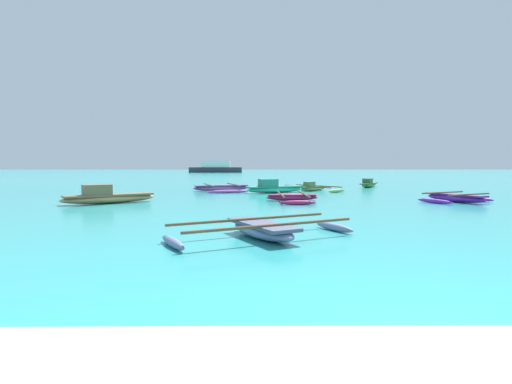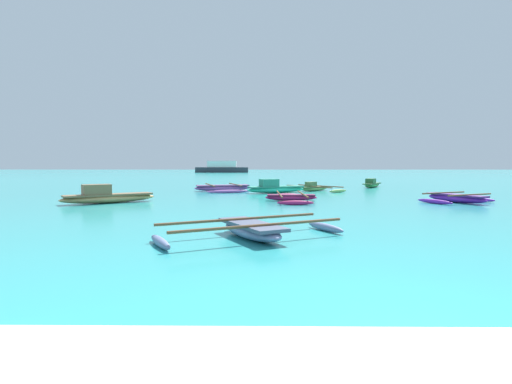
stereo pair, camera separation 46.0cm
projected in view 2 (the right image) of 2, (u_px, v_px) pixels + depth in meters
moored_boat_0 at (372, 184)px, 30.28m from camera, size 2.11×2.83×0.68m
moored_boat_1 at (291, 197)px, 19.31m from camera, size 2.51×4.36×0.36m
moored_boat_2 at (314, 188)px, 26.24m from camera, size 3.95×4.22×0.61m
moored_boat_3 at (456, 198)px, 18.45m from camera, size 3.53×3.04×0.44m
moored_boat_4 at (107, 196)px, 18.14m from camera, size 3.94×3.04×0.86m
moored_boat_5 at (223, 188)px, 26.21m from camera, size 3.81×4.68×0.45m
moored_boat_6 at (275, 188)px, 24.49m from camera, size 3.83×2.28×0.86m
moored_boat_7 at (251, 230)px, 9.61m from camera, size 4.77×3.47×0.42m
distant_ferry at (222, 168)px, 81.73m from camera, size 10.70×2.35×2.35m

